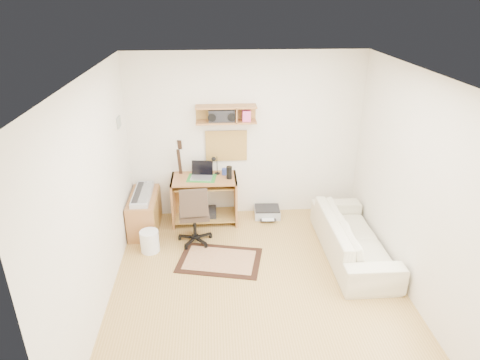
{
  "coord_description": "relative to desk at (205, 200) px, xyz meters",
  "views": [
    {
      "loc": [
        -0.51,
        -4.22,
        3.38
      ],
      "look_at": [
        -0.15,
        1.05,
        1.0
      ],
      "focal_mm": 31.68,
      "sensor_mm": 36.0,
      "label": 1
    }
  ],
  "objects": [
    {
      "name": "guitar",
      "position": [
        -0.36,
        0.13,
        0.27
      ],
      "size": [
        0.38,
        0.28,
        1.28
      ],
      "primitive_type": null,
      "rotation": [
        0.0,
        0.0,
        -0.21
      ],
      "color": "#AD7335",
      "rests_on": "floor"
    },
    {
      "name": "laptop",
      "position": [
        -0.03,
        -0.02,
        0.5
      ],
      "size": [
        0.36,
        0.36,
        0.25
      ],
      "primitive_type": null,
      "rotation": [
        0.0,
        0.0,
        -0.13
      ],
      "color": "silver",
      "rests_on": "desk"
    },
    {
      "name": "wall_shelf",
      "position": [
        0.36,
        0.15,
        1.32
      ],
      "size": [
        0.9,
        0.25,
        0.26
      ],
      "primitive_type": "cube",
      "color": "#AA6E3C",
      "rests_on": "back_wall"
    },
    {
      "name": "music_keyboard",
      "position": [
        -0.92,
        -0.18,
        0.21
      ],
      "size": [
        0.25,
        0.82,
        0.07
      ],
      "primitive_type": "cube",
      "color": "#B2B5BA",
      "rests_on": "cabinet"
    },
    {
      "name": "left_wall",
      "position": [
        -1.15,
        -1.73,
        0.93
      ],
      "size": [
        0.01,
        4.0,
        2.6
      ],
      "primitive_type": "cube",
      "color": "white",
      "rests_on": "ground"
    },
    {
      "name": "ceiling",
      "position": [
        0.66,
        -1.73,
        2.23
      ],
      "size": [
        3.6,
        4.0,
        0.01
      ],
      "primitive_type": "cube",
      "color": "white",
      "rests_on": "ground"
    },
    {
      "name": "cabinet",
      "position": [
        -0.92,
        -0.18,
        -0.1
      ],
      "size": [
        0.4,
        0.9,
        0.55
      ],
      "primitive_type": "cube",
      "color": "#AA6E3C",
      "rests_on": "floor"
    },
    {
      "name": "cork_board",
      "position": [
        0.36,
        0.25,
        0.79
      ],
      "size": [
        0.64,
        0.03,
        0.49
      ],
      "primitive_type": "cube",
      "color": "tan",
      "rests_on": "back_wall"
    },
    {
      "name": "speaker",
      "position": [
        0.39,
        -0.05,
        0.47
      ],
      "size": [
        0.09,
        0.09,
        0.19
      ],
      "primitive_type": "cylinder",
      "color": "black",
      "rests_on": "desk"
    },
    {
      "name": "floor",
      "position": [
        0.66,
        -1.73,
        -0.38
      ],
      "size": [
        3.6,
        4.0,
        0.01
      ],
      "primitive_type": "cube",
      "color": "tan",
      "rests_on": "ground"
    },
    {
      "name": "boombox",
      "position": [
        0.29,
        0.15,
        1.3
      ],
      "size": [
        0.39,
        0.18,
        0.2
      ],
      "primitive_type": "cube",
      "color": "black",
      "rests_on": "wall_shelf"
    },
    {
      "name": "task_chair",
      "position": [
        -0.14,
        -0.61,
        0.1
      ],
      "size": [
        0.51,
        0.51,
        0.94
      ],
      "primitive_type": null,
      "rotation": [
        0.0,
        0.0,
        0.07
      ],
      "color": "#33281E",
      "rests_on": "floor"
    },
    {
      "name": "waste_basket",
      "position": [
        -0.77,
        -0.81,
        -0.22
      ],
      "size": [
        0.34,
        0.34,
        0.31
      ],
      "primitive_type": "cylinder",
      "rotation": [
        0.0,
        0.0,
        -0.4
      ],
      "color": "white",
      "rests_on": "floor"
    },
    {
      "name": "back_wall",
      "position": [
        0.66,
        0.28,
        0.93
      ],
      "size": [
        3.6,
        0.01,
        2.6
      ],
      "primitive_type": "cube",
      "color": "white",
      "rests_on": "ground"
    },
    {
      "name": "rug",
      "position": [
        0.2,
        -1.12,
        -0.37
      ],
      "size": [
        1.23,
        0.95,
        0.01
      ],
      "primitive_type": "cube",
      "rotation": [
        0.0,
        0.0,
        -0.22
      ],
      "color": "#C9B587",
      "rests_on": "floor"
    },
    {
      "name": "right_wall",
      "position": [
        2.46,
        -1.73,
        0.93
      ],
      "size": [
        0.01,
        4.0,
        2.6
      ],
      "primitive_type": "cube",
      "color": "white",
      "rests_on": "ground"
    },
    {
      "name": "pencil_cup",
      "position": [
        0.31,
        0.1,
        0.43
      ],
      "size": [
        0.07,
        0.07,
        0.1
      ],
      "primitive_type": "cylinder",
      "color": "#304290",
      "rests_on": "desk"
    },
    {
      "name": "printer",
      "position": [
        1.0,
        0.07,
        -0.29
      ],
      "size": [
        0.42,
        0.33,
        0.15
      ],
      "primitive_type": "cube",
      "rotation": [
        0.0,
        0.0,
        -0.04
      ],
      "color": "#A5A8AA",
      "rests_on": "floor"
    },
    {
      "name": "sofa",
      "position": [
        2.04,
        -1.08,
        -0.0
      ],
      "size": [
        0.56,
        1.91,
        0.75
      ],
      "primitive_type": "imported",
      "rotation": [
        0.0,
        0.0,
        1.57
      ],
      "color": "beige",
      "rests_on": "floor"
    },
    {
      "name": "wall_photo",
      "position": [
        -1.13,
        -0.23,
        1.34
      ],
      "size": [
        0.02,
        0.2,
        0.15
      ],
      "primitive_type": "cube",
      "color": "#4C8CBF",
      "rests_on": "left_wall"
    },
    {
      "name": "desk",
      "position": [
        0.0,
        0.0,
        0.0
      ],
      "size": [
        1.0,
        0.55,
        0.75
      ],
      "primitive_type": null,
      "color": "#AA6E3C",
      "rests_on": "floor"
    },
    {
      "name": "desk_lamp",
      "position": [
        0.21,
        0.14,
        0.52
      ],
      "size": [
        0.1,
        0.1,
        0.3
      ],
      "primitive_type": null,
      "color": "black",
      "rests_on": "desk"
    }
  ]
}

